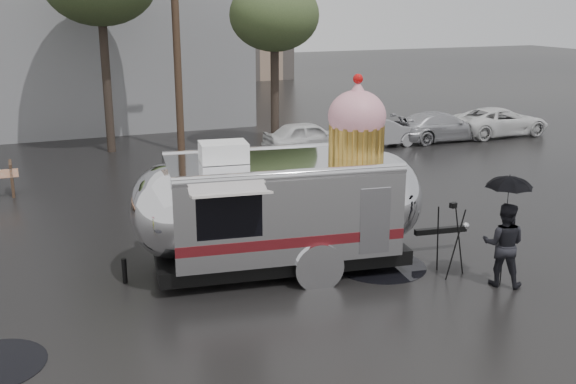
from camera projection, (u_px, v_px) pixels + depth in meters
name	position (u px, v px, depth m)	size (l,w,h in m)	color
ground	(226.00, 311.00, 12.65)	(120.00, 120.00, 0.00)	black
puddles	(238.00, 281.00, 14.00)	(9.75, 6.41, 0.01)	black
utility_pole	(176.00, 29.00, 24.76)	(1.60, 0.28, 9.00)	#473323
tree_right	(274.00, 16.00, 25.02)	(3.36, 3.36, 6.42)	#382D26
parked_cars	(416.00, 125.00, 27.42)	(13.20, 1.90, 1.50)	silver
airstream_trailer	(284.00, 202.00, 14.32)	(7.83, 3.30, 4.24)	silver
person_right	(504.00, 244.00, 13.61)	(0.84, 0.47, 1.74)	black
umbrella_black	(508.00, 194.00, 13.31)	(1.15, 1.15, 2.33)	black
tripod	(451.00, 231.00, 14.09)	(0.64, 0.64, 1.60)	black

